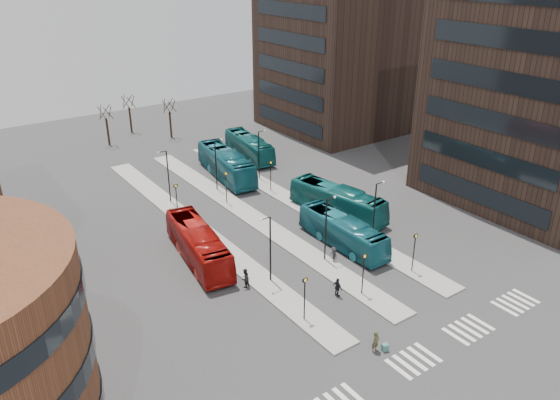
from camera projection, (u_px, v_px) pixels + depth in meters
ground at (471, 389)px, 35.27m from camera, size 160.00×160.00×0.00m
island_left at (199, 230)px, 55.42m from camera, size 2.50×45.00×0.15m
island_mid at (249, 215)px, 58.59m from camera, size 2.50×45.00×0.15m
island_right at (294, 201)px, 61.75m from camera, size 2.50×45.00×0.15m
suitcase at (385, 347)px, 38.56m from camera, size 0.52×0.45×0.56m
red_bus at (198, 244)px, 49.50m from camera, size 4.50×11.98×3.26m
teal_bus_a at (343, 232)px, 52.00m from camera, size 2.57×10.69×2.97m
teal_bus_b at (226, 164)px, 68.00m from camera, size 4.59×12.86×3.50m
teal_bus_c at (337, 201)px, 58.12m from camera, size 4.68×11.94×3.24m
teal_bus_d at (249, 147)px, 74.81m from camera, size 3.97×11.30×3.08m
traveller at (376, 341)px, 38.27m from camera, size 0.67×0.49×1.72m
commuter_a at (245, 278)px, 45.72m from camera, size 1.02×0.93×1.71m
commuter_b at (338, 287)px, 44.50m from camera, size 0.43×0.99×1.66m
commuter_c at (333, 254)px, 49.61m from camera, size 0.60×0.98×1.46m
crosswalk_stripes at (440, 345)px, 39.16m from camera, size 22.35×2.40×0.01m
tower_near at (555, 64)px, 57.83m from camera, size 20.12×20.00×30.00m
tower_far at (342, 30)px, 83.10m from camera, size 20.12×20.00×30.00m
sign_poles at (284, 220)px, 52.21m from camera, size 12.45×22.12×3.65m
lamp_posts at (264, 190)px, 55.99m from camera, size 14.04×20.24×6.12m
bare_trees at (136, 121)px, 82.12m from camera, size 10.97×8.14×5.90m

